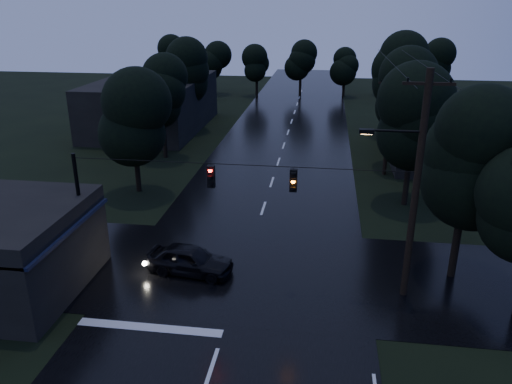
# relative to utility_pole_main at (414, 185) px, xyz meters

# --- Properties ---
(main_road) EXTENTS (12.00, 120.00, 0.02)m
(main_road) POSITION_rel_utility_pole_main_xyz_m (-7.41, 19.00, -5.26)
(main_road) COLOR black
(main_road) RESTS_ON ground
(cross_street) EXTENTS (60.00, 9.00, 0.02)m
(cross_street) POSITION_rel_utility_pole_main_xyz_m (-7.41, 1.00, -5.26)
(cross_street) COLOR black
(cross_street) RESTS_ON ground
(building_far_right) EXTENTS (10.00, 14.00, 4.40)m
(building_far_right) POSITION_rel_utility_pole_main_xyz_m (6.59, 23.00, -3.06)
(building_far_right) COLOR black
(building_far_right) RESTS_ON ground
(building_far_left) EXTENTS (10.00, 16.00, 5.00)m
(building_far_left) POSITION_rel_utility_pole_main_xyz_m (-21.41, 29.00, -2.76)
(building_far_left) COLOR black
(building_far_left) RESTS_ON ground
(utility_pole_main) EXTENTS (3.50, 0.30, 10.00)m
(utility_pole_main) POSITION_rel_utility_pole_main_xyz_m (0.00, 0.00, 0.00)
(utility_pole_main) COLOR black
(utility_pole_main) RESTS_ON ground
(utility_pole_far) EXTENTS (2.00, 0.30, 7.50)m
(utility_pole_far) POSITION_rel_utility_pole_main_xyz_m (0.89, 17.00, -1.38)
(utility_pole_far) COLOR black
(utility_pole_far) RESTS_ON ground
(anchor_pole_left) EXTENTS (0.18, 0.18, 6.00)m
(anchor_pole_left) POSITION_rel_utility_pole_main_xyz_m (-14.91, 0.00, -2.26)
(anchor_pole_left) COLOR black
(anchor_pole_left) RESTS_ON ground
(span_signals) EXTENTS (15.00, 0.37, 1.12)m
(span_signals) POSITION_rel_utility_pole_main_xyz_m (-6.85, -0.01, -0.01)
(span_signals) COLOR black
(span_signals) RESTS_ON ground
(tree_corner_near) EXTENTS (4.48, 4.48, 9.44)m
(tree_corner_near) POSITION_rel_utility_pole_main_xyz_m (2.59, 2.00, 0.74)
(tree_corner_near) COLOR black
(tree_corner_near) RESTS_ON ground
(tree_left_a) EXTENTS (3.92, 3.92, 8.26)m
(tree_left_a) POSITION_rel_utility_pole_main_xyz_m (-16.41, 11.00, -0.02)
(tree_left_a) COLOR black
(tree_left_a) RESTS_ON ground
(tree_left_b) EXTENTS (4.20, 4.20, 8.85)m
(tree_left_b) POSITION_rel_utility_pole_main_xyz_m (-17.01, 19.00, 0.36)
(tree_left_b) COLOR black
(tree_left_b) RESTS_ON ground
(tree_left_c) EXTENTS (4.48, 4.48, 9.44)m
(tree_left_c) POSITION_rel_utility_pole_main_xyz_m (-17.61, 29.00, 0.74)
(tree_left_c) COLOR black
(tree_left_c) RESTS_ON ground
(tree_right_a) EXTENTS (4.20, 4.20, 8.85)m
(tree_right_a) POSITION_rel_utility_pole_main_xyz_m (1.59, 11.00, 0.36)
(tree_right_a) COLOR black
(tree_right_a) RESTS_ON ground
(tree_right_b) EXTENTS (4.48, 4.48, 9.44)m
(tree_right_b) POSITION_rel_utility_pole_main_xyz_m (2.19, 19.00, 0.74)
(tree_right_b) COLOR black
(tree_right_b) RESTS_ON ground
(tree_right_c) EXTENTS (4.76, 4.76, 10.03)m
(tree_right_c) POSITION_rel_utility_pole_main_xyz_m (2.79, 29.00, 1.11)
(tree_right_c) COLOR black
(tree_right_c) RESTS_ON ground
(car) EXTENTS (4.37, 2.22, 1.42)m
(car) POSITION_rel_utility_pole_main_xyz_m (-9.91, 0.53, -4.55)
(car) COLOR black
(car) RESTS_ON ground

